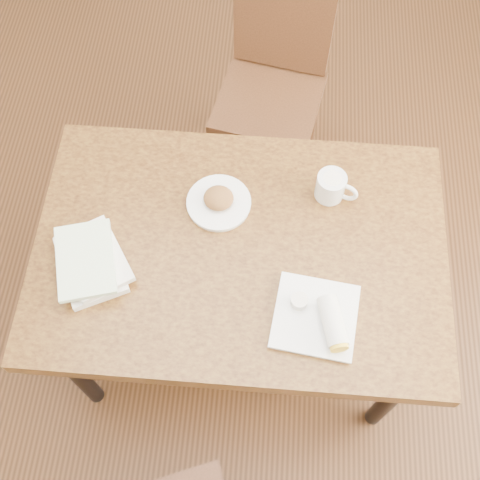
# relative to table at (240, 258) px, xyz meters

# --- Properties ---
(ground) EXTENTS (4.00, 5.00, 0.01)m
(ground) POSITION_rel_table_xyz_m (0.00, 0.00, -0.68)
(ground) COLOR #472814
(ground) RESTS_ON ground
(room_walls) EXTENTS (4.02, 5.02, 2.80)m
(room_walls) POSITION_rel_table_xyz_m (0.00, 0.00, 0.96)
(room_walls) COLOR beige
(room_walls) RESTS_ON ground
(table) EXTENTS (1.31, 0.88, 0.75)m
(table) POSITION_rel_table_xyz_m (0.00, 0.00, 0.00)
(table) COLOR brown
(table) RESTS_ON ground
(chair_far) EXTENTS (0.49, 0.49, 0.95)m
(chair_far) POSITION_rel_table_xyz_m (0.07, 0.91, -0.12)
(chair_far) COLOR #4D2A16
(chair_far) RESTS_ON ground
(plate_scone) EXTENTS (0.21, 0.21, 0.07)m
(plate_scone) POSITION_rel_table_xyz_m (-0.08, 0.15, 0.10)
(plate_scone) COLOR white
(plate_scone) RESTS_ON table
(coffee_mug) EXTENTS (0.14, 0.10, 0.10)m
(coffee_mug) POSITION_rel_table_xyz_m (0.28, 0.22, 0.13)
(coffee_mug) COLOR white
(coffee_mug) RESTS_ON table
(plate_burrito) EXTENTS (0.27, 0.27, 0.08)m
(plate_burrito) POSITION_rel_table_xyz_m (0.25, -0.23, 0.10)
(plate_burrito) COLOR white
(plate_burrito) RESTS_ON table
(book_stack) EXTENTS (0.29, 0.31, 0.07)m
(book_stack) POSITION_rel_table_xyz_m (-0.45, -0.10, 0.11)
(book_stack) COLOR white
(book_stack) RESTS_ON table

